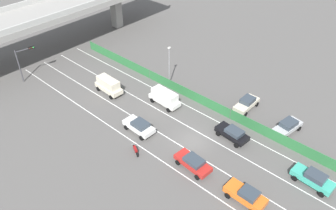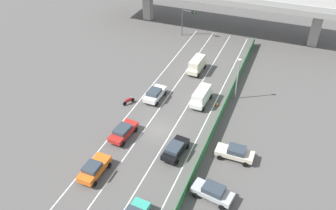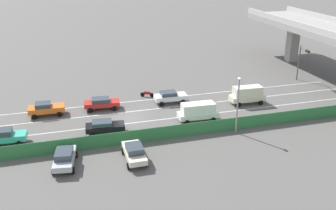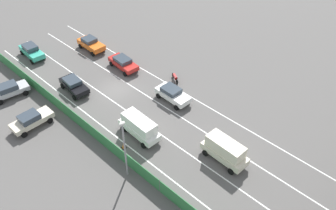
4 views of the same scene
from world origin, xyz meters
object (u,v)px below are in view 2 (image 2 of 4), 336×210
object	(u,v)px
parked_sedan_cream	(235,152)
traffic_light	(187,18)
car_van_cream	(197,64)
traffic_cone	(217,104)
car_sedan_black	(175,149)
car_van_white	(201,96)
parked_wagon_silver	(213,192)
car_hatchback_white	(155,94)
motorcycle	(129,101)
street_lamp	(238,75)
car_sedan_red	(123,131)
car_taxi_orange	(94,169)

from	to	relation	value
parked_sedan_cream	traffic_light	size ratio (longest dim) A/B	0.81
car_van_cream	traffic_cone	xyz separation A→B (m)	(5.64, -7.97, -0.99)
car_sedan_black	car_van_white	xyz separation A→B (m)	(-0.33, 11.06, 0.38)
car_van_cream	parked_wagon_silver	xyz separation A→B (m)	(9.44, -23.66, -0.41)
car_hatchback_white	parked_sedan_cream	size ratio (longest dim) A/B	0.99
motorcycle	traffic_cone	distance (m)	12.44
traffic_cone	motorcycle	bearing A→B (deg)	-160.72
parked_wagon_silver	parked_sedan_cream	bearing A→B (deg)	82.90
traffic_light	street_lamp	xyz separation A→B (m)	(13.57, -17.29, 0.16)
parked_sedan_cream	street_lamp	world-z (taller)	street_lamp
car_sedan_red	traffic_cone	world-z (taller)	car_sedan_red
car_van_white	parked_sedan_cream	distance (m)	11.41
car_van_cream	traffic_light	distance (m)	13.73
motorcycle	car_hatchback_white	bearing A→B (deg)	39.03
car_van_white	street_lamp	world-z (taller)	street_lamp
car_hatchback_white	street_lamp	world-z (taller)	street_lamp
motorcycle	parked_sedan_cream	world-z (taller)	parked_sedan_cream
car_van_white	parked_sedan_cream	world-z (taller)	car_van_white
car_taxi_orange	traffic_cone	xyz separation A→B (m)	(9.03, 17.46, -0.59)
car_van_cream	traffic_cone	distance (m)	9.81
car_hatchback_white	motorcycle	distance (m)	3.86
car_van_cream	traffic_cone	bearing A→B (deg)	-54.72
car_sedan_red	car_van_cream	size ratio (longest dim) A/B	0.98
car_van_cream	motorcycle	bearing A→B (deg)	-116.82
car_hatchback_white	car_taxi_orange	size ratio (longest dim) A/B	1.00
traffic_light	street_lamp	bearing A→B (deg)	-51.88
car_sedan_black	motorcycle	distance (m)	12.09
car_sedan_black	motorcycle	xyz separation A→B (m)	(-9.77, 7.12, -0.41)
street_lamp	car_hatchback_white	bearing A→B (deg)	-157.33
car_hatchback_white	traffic_light	bearing A→B (deg)	97.68
car_sedan_red	parked_wagon_silver	xyz separation A→B (m)	(12.88, -5.00, 0.04)
car_taxi_orange	motorcycle	distance (m)	13.63
car_van_cream	car_van_white	size ratio (longest dim) A/B	0.96
traffic_light	parked_wagon_silver	bearing A→B (deg)	-66.56
car_sedan_red	traffic_cone	size ratio (longest dim) A/B	6.56
car_sedan_red	traffic_light	world-z (taller)	traffic_light
motorcycle	car_taxi_orange	bearing A→B (deg)	-78.51
traffic_cone	car_hatchback_white	bearing A→B (deg)	-169.08
car_sedan_black	parked_sedan_cream	world-z (taller)	parked_sedan_cream
car_taxi_orange	parked_sedan_cream	xyz separation A→B (m)	(13.64, 8.23, -0.02)
car_sedan_black	street_lamp	xyz separation A→B (m)	(3.86, 13.98, 3.09)
car_sedan_black	traffic_light	world-z (taller)	traffic_light
car_sedan_red	parked_wagon_silver	bearing A→B (deg)	-21.23
car_van_cream	motorcycle	world-z (taller)	car_van_cream
car_hatchback_white	car_taxi_orange	xyz separation A→B (m)	(-0.27, -15.77, 0.02)
parked_wagon_silver	traffic_light	distance (m)	39.05
car_hatchback_white	motorcycle	size ratio (longest dim) A/B	2.42
car_taxi_orange	motorcycle	xyz separation A→B (m)	(-2.71, 13.35, -0.45)
car_sedan_black	car_taxi_orange	size ratio (longest dim) A/B	1.02
car_taxi_orange	car_hatchback_white	bearing A→B (deg)	89.02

